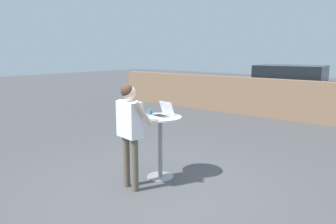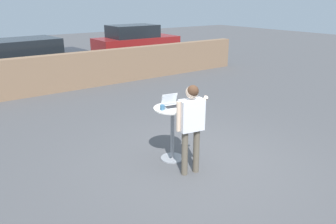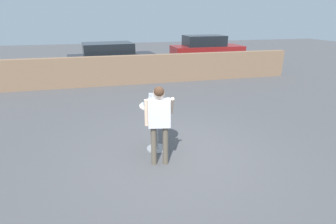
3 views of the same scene
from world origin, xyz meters
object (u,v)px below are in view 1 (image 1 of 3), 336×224
Objects in this scene: laptop at (163,113)px; standing_person at (130,124)px; parked_car_near_street at (294,87)px; coffee_mug at (150,112)px; cafe_table at (160,138)px.

standing_person is at bearing -96.42° from laptop.
parked_car_near_street is (-0.49, 8.57, -0.20)m from standing_person.
laptop is 3.13× the size of coffee_mug.
coffee_mug is 0.64m from standing_person.
parked_car_near_street reaches higher than laptop.
coffee_mug is (-0.23, -0.05, -0.01)m from laptop.
parked_car_near_street is (-0.55, 7.95, 0.12)m from cafe_table.
parked_car_near_street is at bearing 92.38° from coffee_mug.
standing_person is (0.16, -0.62, -0.07)m from coffee_mug.
cafe_table is at bearing 83.93° from standing_person.
parked_car_near_street is at bearing 94.08° from laptop.
cafe_table is 0.65× the size of standing_person.
parked_car_near_street is at bearing 93.25° from standing_person.
cafe_table is at bearing -1.03° from coffee_mug.
laptop is 0.22× the size of standing_person.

